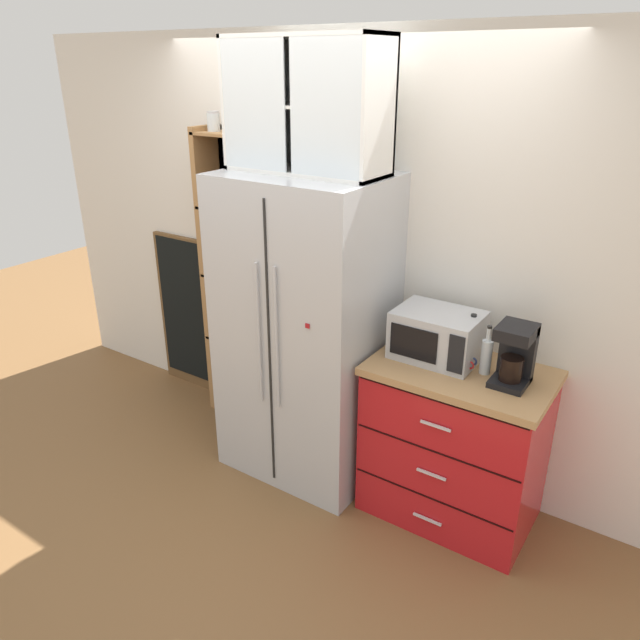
{
  "coord_description": "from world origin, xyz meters",
  "views": [
    {
      "loc": [
        1.87,
        -2.62,
        2.37
      ],
      "look_at": [
        0.1,
        0.01,
        1.0
      ],
      "focal_mm": 33.81,
      "sensor_mm": 36.0,
      "label": 1
    }
  ],
  "objects": [
    {
      "name": "ground_plane",
      "position": [
        0.0,
        0.0,
        0.0
      ],
      "size": [
        10.71,
        10.71,
        0.0
      ],
      "primitive_type": "plane",
      "color": "brown"
    },
    {
      "name": "wall_back_cream",
      "position": [
        0.0,
        0.4,
        1.27
      ],
      "size": [
        5.01,
        0.1,
        2.55
      ],
      "primitive_type": "cube",
      "color": "silver",
      "rests_on": "ground"
    },
    {
      "name": "refrigerator",
      "position": [
        0.0,
        0.01,
        0.91
      ],
      "size": [
        0.91,
        0.7,
        1.82
      ],
      "color": "#B7BABF",
      "rests_on": "ground"
    },
    {
      "name": "pantry_shelf_column",
      "position": [
        -0.73,
        0.3,
        1.04
      ],
      "size": [
        0.51,
        0.26,
        2.09
      ],
      "color": "brown",
      "rests_on": "ground"
    },
    {
      "name": "counter_cabinet",
      "position": [
        0.94,
        0.07,
        0.46
      ],
      "size": [
        0.92,
        0.6,
        0.91
      ],
      "color": "red",
      "rests_on": "ground"
    },
    {
      "name": "microwave",
      "position": [
        0.77,
        0.11,
        1.04
      ],
      "size": [
        0.44,
        0.33,
        0.26
      ],
      "color": "#B7BABF",
      "rests_on": "counter_cabinet"
    },
    {
      "name": "coffee_maker",
      "position": [
        1.2,
        0.07,
        1.07
      ],
      "size": [
        0.17,
        0.2,
        0.31
      ],
      "color": "black",
      "rests_on": "counter_cabinet"
    },
    {
      "name": "mug_red",
      "position": [
        0.94,
        0.04,
        0.96
      ],
      "size": [
        0.11,
        0.07,
        0.09
      ],
      "color": "red",
      "rests_on": "counter_cabinet"
    },
    {
      "name": "mug_navy",
      "position": [
        0.94,
        0.08,
        0.96
      ],
      "size": [
        0.11,
        0.07,
        0.1
      ],
      "color": "navy",
      "rests_on": "counter_cabinet"
    },
    {
      "name": "bottle_clear",
      "position": [
        1.05,
        0.09,
        1.02
      ],
      "size": [
        0.06,
        0.06,
        0.26
      ],
      "color": "silver",
      "rests_on": "counter_cabinet"
    },
    {
      "name": "bottle_amber",
      "position": [
        0.94,
        0.16,
        1.03
      ],
      "size": [
        0.07,
        0.07,
        0.27
      ],
      "color": "brown",
      "rests_on": "counter_cabinet"
    },
    {
      "name": "upper_cabinet",
      "position": [
        0.0,
        0.06,
        2.16
      ],
      "size": [
        0.87,
        0.32,
        0.67
      ],
      "color": "silver",
      "rests_on": "refrigerator"
    },
    {
      "name": "chalkboard_menu",
      "position": [
        -1.31,
        0.33,
        0.6
      ],
      "size": [
        0.6,
        0.04,
        1.2
      ],
      "color": "brown",
      "rests_on": "ground"
    }
  ]
}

